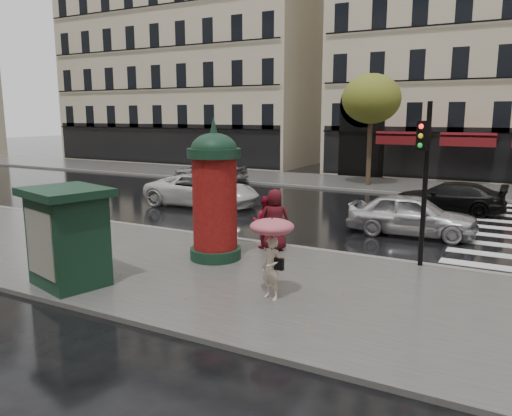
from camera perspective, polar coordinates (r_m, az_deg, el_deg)
The scene contains 17 objects.
ground at distance 13.56m, azimuth -0.36°, elevation -7.81°, with size 160.00×160.00×0.00m, color black.
near_sidewalk at distance 13.13m, azimuth -1.42°, elevation -8.17°, with size 90.00×7.00×0.12m, color #474744.
far_sidewalk at distance 31.19m, azimuth 16.69°, elevation 2.39°, with size 90.00×6.00×0.12m, color #474744.
near_kerb at distance 16.12m, azimuth 4.79°, elevation -4.58°, with size 90.00×0.25×0.14m, color slate.
far_kerb at distance 28.29m, azimuth 15.43°, elevation 1.67°, with size 90.00×0.25×0.14m, color slate.
bldg_far_left at distance 50.48m, azimuth -6.21°, elevation 18.57°, with size 24.00×14.00×22.90m.
tree_far_left at distance 30.41m, azimuth 13.05°, elevation 12.02°, with size 3.40×3.40×6.64m.
woman_umbrella at distance 11.28m, azimuth 1.84°, elevation -4.23°, with size 1.01×1.01×1.94m.
woman_red at distance 15.75m, azimuth 1.04°, elevation -1.60°, with size 0.81×0.63×1.67m, color maroon.
man_burgundy at distance 15.47m, azimuth 2.18°, elevation -1.35°, with size 0.94×0.61×1.92m, color #4B0F16.
morris_column at distance 14.41m, azimuth -4.75°, elevation 1.85°, with size 1.54×1.54×4.14m.
traffic_light at distance 14.27m, azimuth 18.68°, elevation 4.32°, with size 0.34×0.45×4.52m.
newsstand at distance 13.11m, azimuth -20.70°, elevation -2.95°, with size 2.39×2.16×2.43m.
car_silver at distance 18.72m, azimuth 17.37°, elevation -0.72°, with size 1.80×4.48×1.53m, color silver.
car_white at distance 23.74m, azimuth -6.14°, elevation 2.03°, with size 2.54×5.51×1.53m, color silver.
car_black at distance 23.68m, azimuth 21.14°, elevation 1.15°, with size 1.91×4.70×1.37m, color black.
car_far_silver at distance 31.75m, azimuth -5.23°, elevation 4.29°, with size 1.90×4.73×1.61m, color #9A9A9E.
Camera 1 is at (6.19, -11.28, 4.29)m, focal length 35.00 mm.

